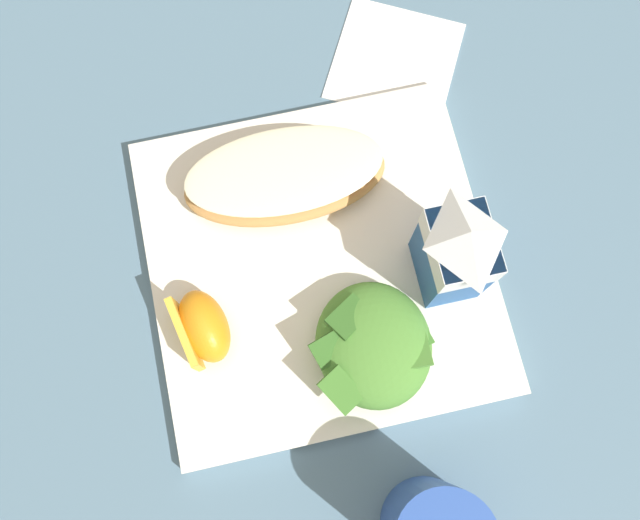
# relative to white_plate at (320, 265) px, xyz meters

# --- Properties ---
(ground) EXTENTS (3.00, 3.00, 0.00)m
(ground) POSITION_rel_white_plate_xyz_m (0.00, 0.00, -0.01)
(ground) COLOR slate
(white_plate) EXTENTS (0.28, 0.28, 0.02)m
(white_plate) POSITION_rel_white_plate_xyz_m (0.00, 0.00, 0.00)
(white_plate) COLOR white
(white_plate) RESTS_ON ground
(cheesy_pizza_bread) EXTENTS (0.08, 0.17, 0.04)m
(cheesy_pizza_bread) POSITION_rel_white_plate_xyz_m (-0.07, -0.01, 0.03)
(cheesy_pizza_bread) COLOR tan
(cheesy_pizza_bread) RESTS_ON white_plate
(green_salad_pile) EXTENTS (0.10, 0.10, 0.04)m
(green_salad_pile) POSITION_rel_white_plate_xyz_m (0.08, 0.03, 0.03)
(green_salad_pile) COLOR #4C8433
(green_salad_pile) RESTS_ON white_plate
(milk_carton) EXTENTS (0.06, 0.05, 0.11)m
(milk_carton) POSITION_rel_white_plate_xyz_m (0.03, 0.10, 0.07)
(milk_carton) COLOR #23569E
(milk_carton) RESTS_ON white_plate
(orange_wedge_front) EXTENTS (0.07, 0.05, 0.04)m
(orange_wedge_front) POSITION_rel_white_plate_xyz_m (0.04, -0.10, 0.03)
(orange_wedge_front) COLOR orange
(orange_wedge_front) RESTS_ON white_plate
(paper_napkin) EXTENTS (0.15, 0.15, 0.00)m
(paper_napkin) POSITION_rel_white_plate_xyz_m (-0.18, 0.11, -0.01)
(paper_napkin) COLOR white
(paper_napkin) RESTS_ON ground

